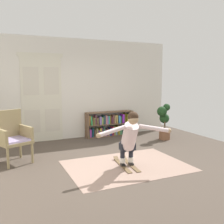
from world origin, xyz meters
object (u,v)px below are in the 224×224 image
skis_pair (126,164)px  person_skier (130,135)px  wicker_chair (12,135)px  potted_plant (164,121)px  bookshelf (110,125)px

skis_pair → person_skier: bearing=-97.0°
wicker_chair → person_skier: 2.48m
potted_plant → person_skier: bearing=-139.4°
bookshelf → potted_plant: (1.26, -1.06, 0.18)m
potted_plant → person_skier: (-2.07, -1.77, 0.15)m
wicker_chair → person_skier: size_ratio=0.74×
bookshelf → skis_pair: size_ratio=1.63×
skis_pair → wicker_chair: bearing=151.0°
skis_pair → bookshelf: bearing=73.3°
potted_plant → skis_pair: bearing=-142.6°
wicker_chair → potted_plant: bearing=5.6°
potted_plant → person_skier: person_skier is taller
bookshelf → wicker_chair: wicker_chair is taller
bookshelf → person_skier: person_skier is taller
bookshelf → wicker_chair: (-2.88, -1.46, 0.24)m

